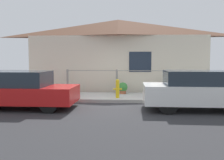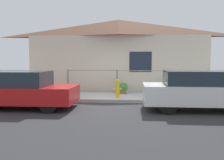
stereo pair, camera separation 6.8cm
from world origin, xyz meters
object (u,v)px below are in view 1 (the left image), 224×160
at_px(car_left, 22,90).
at_px(potted_plant_near_hydrant, 123,88).
at_px(fire_hydrant, 118,88).
at_px(car_right, 200,90).

relative_size(car_left, potted_plant_near_hydrant, 7.04).
xyz_separation_m(car_left, fire_hydrant, (3.33, 1.73, -0.11)).
relative_size(car_right, fire_hydrant, 5.02).
height_order(car_left, fire_hydrant, car_left).
height_order(fire_hydrant, potted_plant_near_hydrant, fire_hydrant).
xyz_separation_m(car_left, potted_plant_near_hydrant, (3.53, 3.01, -0.24)).
xyz_separation_m(car_right, potted_plant_near_hydrant, (-2.70, 3.01, -0.27)).
distance_m(fire_hydrant, potted_plant_near_hydrant, 1.31).
xyz_separation_m(car_right, fire_hydrant, (-2.90, 1.73, -0.14)).
bearing_deg(car_right, potted_plant_near_hydrant, 133.00).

